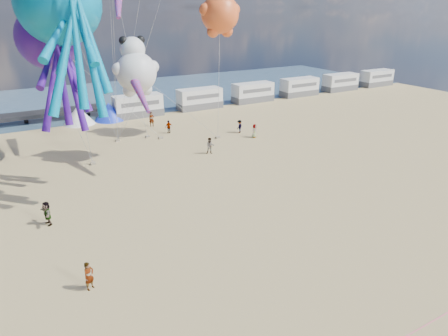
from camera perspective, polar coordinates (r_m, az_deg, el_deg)
ground at (r=21.98m, az=6.93°, el=-18.37°), size 120.00×120.00×0.00m
water at (r=70.44m, az=-20.64°, el=9.01°), size 120.00×120.00×0.00m
motorhome_0 at (r=57.10m, az=-12.19°, el=8.68°), size 6.60×2.50×3.00m
motorhome_1 at (r=60.51m, az=-3.51°, el=9.86°), size 6.60×2.50×3.00m
motorhome_2 at (r=65.14m, az=4.14°, el=10.72°), size 6.60×2.50×3.00m
motorhome_3 at (r=70.75m, az=10.71°, el=11.30°), size 6.60×2.50×3.00m
motorhome_4 at (r=77.12m, az=16.28°, el=11.68°), size 6.60×2.50×3.00m
motorhome_5 at (r=84.09m, az=20.97°, el=11.92°), size 6.60×2.50×3.00m
tent_white at (r=55.42m, az=-20.09°, el=7.12°), size 4.00×4.00×2.40m
tent_blue at (r=56.16m, az=-16.07°, el=7.78°), size 4.00×4.00×2.40m
standing_person at (r=23.25m, az=-18.72°, el=-14.39°), size 0.72×0.65×1.66m
beachgoer_0 at (r=46.80m, az=4.36°, el=5.32°), size 0.69×0.61×1.59m
beachgoer_1 at (r=41.28m, az=-2.00°, el=3.17°), size 1.00×0.86×1.73m
beachgoer_2 at (r=48.51m, az=2.22°, el=5.96°), size 0.96×0.91×1.57m
beachgoer_3 at (r=48.78m, az=-7.89°, el=5.85°), size 1.03×0.62×1.57m
beachgoer_4 at (r=30.51m, az=-23.96°, el=-5.92°), size 0.57×1.07×1.74m
beachgoer_5 at (r=52.01m, az=-10.30°, el=6.87°), size 1.77×0.86×1.84m
sandbag_a at (r=40.71m, az=-18.20°, el=0.63°), size 0.50×0.35×0.22m
sandbag_b at (r=46.91m, az=-9.04°, el=4.27°), size 0.50×0.35×0.22m
sandbag_c at (r=46.49m, az=-0.89°, el=4.38°), size 0.50×0.35×0.22m
sandbag_d at (r=47.58m, az=-10.86°, el=4.40°), size 0.50×0.35×0.22m
sandbag_e at (r=47.06m, az=-14.94°, el=3.84°), size 0.50×0.35×0.22m
kite_octopus_teal at (r=36.03m, az=-22.69°, el=20.91°), size 7.48×12.34×13.15m
kite_octopus_purple at (r=40.34m, az=-23.87°, el=16.67°), size 5.38×10.92×12.10m
kite_panda at (r=38.94m, az=-12.42°, el=13.19°), size 5.00×4.76×6.44m
kite_teddy_orange at (r=45.70m, az=-0.59°, el=21.14°), size 5.56×5.31×6.98m
windsock_left at (r=40.99m, az=-24.86°, el=15.78°), size 2.99×7.36×7.33m
windsock_mid at (r=41.34m, az=-14.88°, el=21.91°), size 2.81×6.06×6.04m
windsock_right at (r=36.12m, az=-11.82°, el=10.25°), size 1.12×4.79×4.75m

